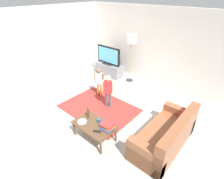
# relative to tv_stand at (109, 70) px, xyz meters

# --- Properties ---
(ground) EXTENTS (7.80, 7.80, 0.00)m
(ground) POSITION_rel_tv_stand_xyz_m (1.64, -2.30, -0.24)
(ground) COLOR #B2ADA3
(wall_back) EXTENTS (6.00, 0.12, 2.70)m
(wall_back) POSITION_rel_tv_stand_xyz_m (1.64, 0.70, 1.11)
(wall_back) COLOR silver
(wall_back) RESTS_ON ground
(wall_left) EXTENTS (0.12, 6.00, 2.70)m
(wall_left) POSITION_rel_tv_stand_xyz_m (-1.36, -2.30, 1.11)
(wall_left) COLOR silver
(wall_left) RESTS_ON ground
(area_rug) EXTENTS (2.20, 1.60, 0.01)m
(area_rug) POSITION_rel_tv_stand_xyz_m (1.35, -1.97, -0.24)
(area_rug) COLOR #9E2D28
(area_rug) RESTS_ON ground
(tv_stand) EXTENTS (1.20, 0.44, 0.50)m
(tv_stand) POSITION_rel_tv_stand_xyz_m (0.00, 0.00, 0.00)
(tv_stand) COLOR slate
(tv_stand) RESTS_ON ground
(tv) EXTENTS (1.10, 0.28, 0.71)m
(tv) POSITION_rel_tv_stand_xyz_m (-0.00, -0.02, 0.60)
(tv) COLOR black
(tv) RESTS_ON tv_stand
(couch) EXTENTS (0.80, 1.80, 0.86)m
(couch) POSITION_rel_tv_stand_xyz_m (3.56, -2.01, 0.05)
(couch) COLOR brown
(couch) RESTS_ON ground
(floor_lamp) EXTENTS (0.36, 0.36, 1.78)m
(floor_lamp) POSITION_rel_tv_stand_xyz_m (0.96, 0.15, 1.30)
(floor_lamp) COLOR #262626
(floor_lamp) RESTS_ON ground
(child_near_tv) EXTENTS (0.32, 0.18, 0.99)m
(child_near_tv) POSITION_rel_tv_stand_xyz_m (0.85, -1.42, 0.35)
(child_near_tv) COLOR orange
(child_near_tv) RESTS_ON ground
(child_center) EXTENTS (0.31, 0.22, 1.05)m
(child_center) POSITION_rel_tv_stand_xyz_m (1.50, -1.70, 0.39)
(child_center) COLOR #4C4C59
(child_center) RESTS_ON ground
(coffee_table) EXTENTS (1.00, 0.60, 0.42)m
(coffee_table) POSITION_rel_tv_stand_xyz_m (2.14, -2.90, 0.13)
(coffee_table) COLOR #513823
(coffee_table) RESTS_ON ground
(book_stack) EXTENTS (0.29, 0.24, 0.12)m
(book_stack) POSITION_rel_tv_stand_xyz_m (2.46, -2.80, 0.24)
(book_stack) COLOR #334CA5
(book_stack) RESTS_ON coffee_table
(bottle) EXTENTS (0.06, 0.06, 0.30)m
(bottle) POSITION_rel_tv_stand_xyz_m (1.84, -2.80, 0.30)
(bottle) COLOR #4C3319
(bottle) RESTS_ON coffee_table
(tv_remote) EXTENTS (0.17, 0.13, 0.02)m
(tv_remote) POSITION_rel_tv_stand_xyz_m (2.36, -3.02, 0.19)
(tv_remote) COLOR black
(tv_remote) RESTS_ON coffee_table
(soda_can) EXTENTS (0.07, 0.07, 0.12)m
(soda_can) POSITION_rel_tv_stand_xyz_m (2.19, -2.78, 0.24)
(soda_can) COLOR #2659B2
(soda_can) RESTS_ON coffee_table
(plate) EXTENTS (0.22, 0.22, 0.02)m
(plate) POSITION_rel_tv_stand_xyz_m (1.86, -3.02, 0.18)
(plate) COLOR white
(plate) RESTS_ON coffee_table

